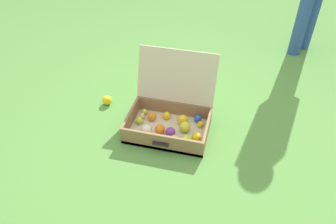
% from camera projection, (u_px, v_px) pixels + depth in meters
% --- Properties ---
extents(ground_plane, '(16.00, 16.00, 0.00)m').
position_uv_depth(ground_plane, '(174.00, 139.00, 2.32)').
color(ground_plane, '#569342').
extents(open_suitcase, '(0.58, 0.55, 0.51)m').
position_uv_depth(open_suitcase, '(171.00, 116.00, 2.35)').
color(open_suitcase, beige).
rests_on(open_suitcase, ground).
extents(stray_ball_on_grass, '(0.08, 0.08, 0.08)m').
position_uv_depth(stray_ball_on_grass, '(107.00, 100.00, 2.61)').
color(stray_ball_on_grass, yellow).
rests_on(stray_ball_on_grass, ground).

